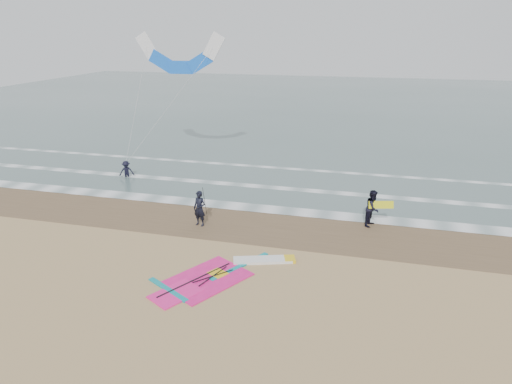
% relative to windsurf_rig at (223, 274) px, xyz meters
% --- Properties ---
extents(ground, '(120.00, 120.00, 0.00)m').
position_rel_windsurf_rig_xyz_m(ground, '(0.31, -0.47, -0.04)').
color(ground, tan).
rests_on(ground, ground).
extents(sea_water, '(120.00, 80.00, 0.02)m').
position_rel_windsurf_rig_xyz_m(sea_water, '(0.31, 47.53, -0.02)').
color(sea_water, '#47605E').
rests_on(sea_water, ground).
extents(wet_sand_band, '(120.00, 5.00, 0.01)m').
position_rel_windsurf_rig_xyz_m(wet_sand_band, '(0.31, 5.53, -0.03)').
color(wet_sand_band, brown).
rests_on(wet_sand_band, ground).
extents(foam_waterline, '(120.00, 9.15, 0.02)m').
position_rel_windsurf_rig_xyz_m(foam_waterline, '(0.31, 9.97, -0.01)').
color(foam_waterline, white).
rests_on(foam_waterline, ground).
extents(windsurf_rig, '(5.72, 5.41, 0.14)m').
position_rel_windsurf_rig_xyz_m(windsurf_rig, '(0.00, 0.00, 0.00)').
color(windsurf_rig, white).
rests_on(windsurf_rig, ground).
extents(person_standing, '(0.79, 0.61, 1.92)m').
position_rel_windsurf_rig_xyz_m(person_standing, '(-2.82, 4.64, 0.92)').
color(person_standing, black).
rests_on(person_standing, ground).
extents(person_walking, '(1.02, 1.15, 1.97)m').
position_rel_windsurf_rig_xyz_m(person_walking, '(6.01, 6.91, 0.95)').
color(person_walking, black).
rests_on(person_walking, ground).
extents(person_wading, '(1.16, 0.96, 1.55)m').
position_rel_windsurf_rig_xyz_m(person_wading, '(-10.79, 11.15, 0.74)').
color(person_wading, black).
rests_on(person_wading, ground).
extents(held_pole, '(0.17, 0.86, 1.82)m').
position_rel_windsurf_rig_xyz_m(held_pole, '(-2.52, 4.64, 1.37)').
color(held_pole, black).
rests_on(held_pole, ground).
extents(carried_kiteboard, '(1.30, 0.51, 0.39)m').
position_rel_windsurf_rig_xyz_m(carried_kiteboard, '(6.41, 6.81, 1.21)').
color(carried_kiteboard, yellow).
rests_on(carried_kiteboard, ground).
extents(surf_kite, '(6.94, 5.01, 8.72)m').
position_rel_windsurf_rig_xyz_m(surf_kite, '(-8.39, 16.02, 7.90)').
color(surf_kite, white).
rests_on(surf_kite, ground).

